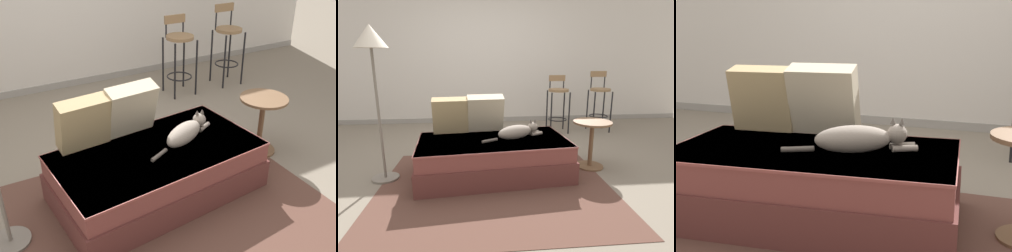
# 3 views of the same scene
# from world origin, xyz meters

# --- Properties ---
(ground_plane) EXTENTS (16.00, 16.00, 0.00)m
(ground_plane) POSITION_xyz_m (0.00, 0.00, 0.00)
(ground_plane) COLOR slate
(ground_plane) RESTS_ON ground
(wall_back_panel) EXTENTS (8.00, 0.10, 2.60)m
(wall_back_panel) POSITION_xyz_m (0.00, 2.25, 1.30)
(wall_back_panel) COLOR silver
(wall_back_panel) RESTS_ON ground
(wall_baseboard_trim) EXTENTS (8.00, 0.02, 0.09)m
(wall_baseboard_trim) POSITION_xyz_m (0.00, 2.20, 0.04)
(wall_baseboard_trim) COLOR gray
(wall_baseboard_trim) RESTS_ON ground
(area_rug) EXTENTS (2.33, 1.99, 0.01)m
(area_rug) POSITION_xyz_m (0.00, -0.70, 0.00)
(area_rug) COLOR brown
(area_rug) RESTS_ON ground
(couch) EXTENTS (1.71, 1.05, 0.41)m
(couch) POSITION_xyz_m (0.00, -0.40, 0.21)
(couch) COLOR brown
(couch) RESTS_ON ground
(throw_pillow_corner) EXTENTS (0.42, 0.26, 0.42)m
(throw_pillow_corner) POSITION_xyz_m (-0.48, -0.10, 0.62)
(throw_pillow_corner) COLOR tan
(throw_pillow_corner) RESTS_ON couch
(throw_pillow_middle) EXTENTS (0.44, 0.31, 0.45)m
(throw_pillow_middle) POSITION_xyz_m (-0.07, -0.06, 0.64)
(throw_pillow_middle) COLOR beige
(throw_pillow_middle) RESTS_ON couch
(cat) EXTENTS (0.70, 0.37, 0.19)m
(cat) POSITION_xyz_m (0.27, -0.39, 0.49)
(cat) COLOR gray
(cat) RESTS_ON couch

